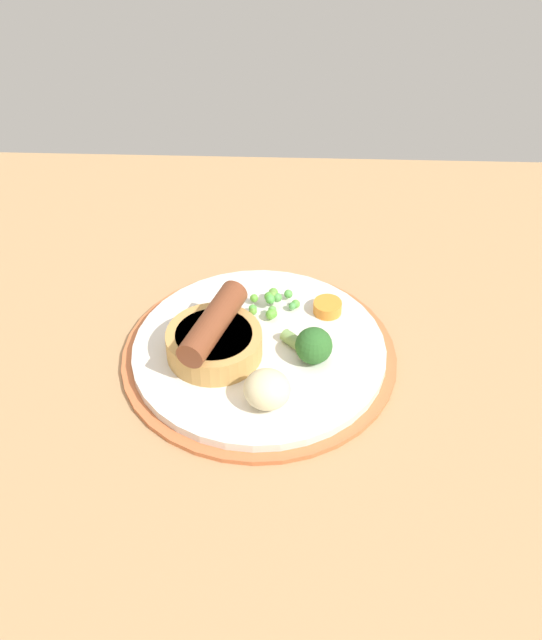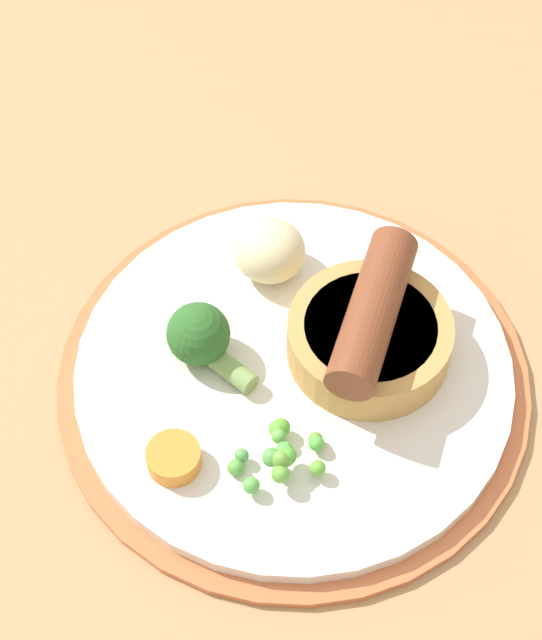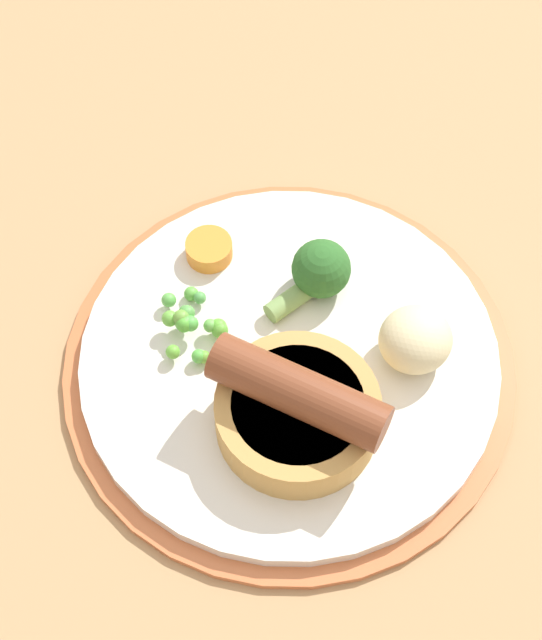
% 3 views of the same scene
% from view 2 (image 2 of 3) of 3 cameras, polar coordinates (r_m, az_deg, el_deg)
% --- Properties ---
extents(dining_table, '(1.10, 0.80, 0.03)m').
position_cam_2_polar(dining_table, '(0.63, -2.78, -2.30)').
color(dining_table, tan).
rests_on(dining_table, ground).
extents(dinner_plate, '(0.27, 0.27, 0.01)m').
position_cam_2_polar(dinner_plate, '(0.60, 1.21, -2.98)').
color(dinner_plate, '#CC6B3D').
rests_on(dinner_plate, dining_table).
extents(sausage_pudding, '(0.09, 0.10, 0.05)m').
position_cam_2_polar(sausage_pudding, '(0.59, 5.31, -0.63)').
color(sausage_pudding, tan).
rests_on(sausage_pudding, dinner_plate).
extents(pea_pile, '(0.05, 0.04, 0.02)m').
position_cam_2_polar(pea_pile, '(0.56, 0.48, -7.14)').
color(pea_pile, '#55A948').
rests_on(pea_pile, dinner_plate).
extents(broccoli_floret_near, '(0.05, 0.05, 0.04)m').
position_cam_2_polar(broccoli_floret_near, '(0.59, -3.73, -0.92)').
color(broccoli_floret_near, '#2D6628').
rests_on(broccoli_floret_near, dinner_plate).
extents(potato_chunk_0, '(0.06, 0.06, 0.03)m').
position_cam_2_polar(potato_chunk_0, '(0.62, -0.10, 3.73)').
color(potato_chunk_0, beige).
rests_on(potato_chunk_0, dinner_plate).
extents(carrot_slice_4, '(0.03, 0.03, 0.01)m').
position_cam_2_polar(carrot_slice_4, '(0.56, -5.21, -7.34)').
color(carrot_slice_4, orange).
rests_on(carrot_slice_4, dinner_plate).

